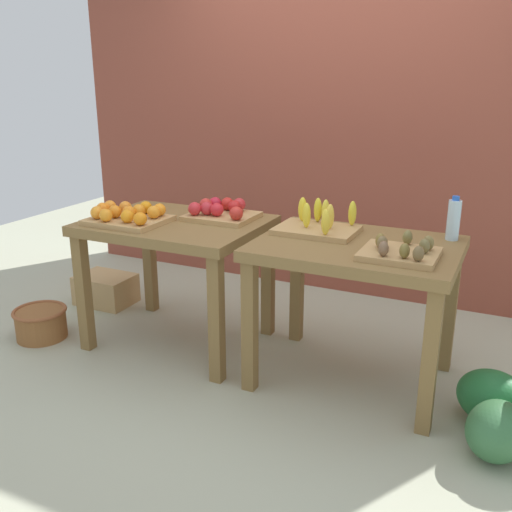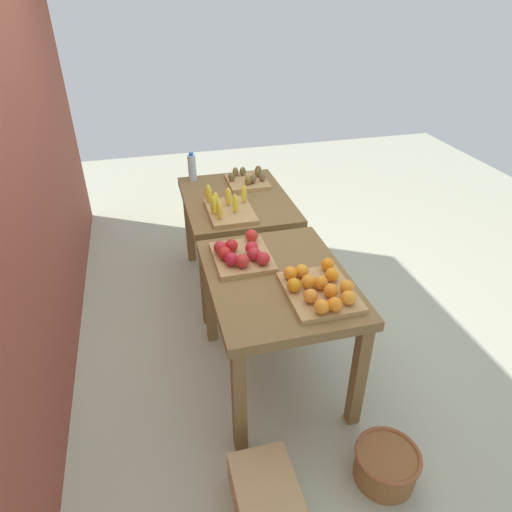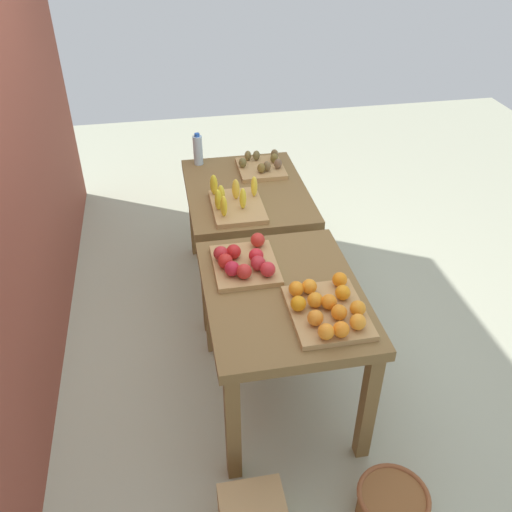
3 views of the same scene
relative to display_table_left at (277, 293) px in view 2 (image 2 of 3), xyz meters
The scene contains 12 objects.
ground_plane 0.88m from the display_table_left, ahead, with size 8.00×8.00×0.00m, color #ABAE94.
back_wall 1.68m from the display_table_left, 67.47° to the left, with size 4.40×0.12×3.00m, color brown.
display_table_left is the anchor object (origin of this frame).
display_table_right 1.12m from the display_table_left, ahead, with size 1.04×0.80×0.79m.
orange_bin 0.32m from the display_table_left, 144.02° to the right, with size 0.45×0.37×0.11m.
apple_bin 0.32m from the display_table_left, 36.64° to the left, with size 0.40×0.34×0.11m.
banana_crate 0.89m from the display_table_left, ahead, with size 0.44×0.32×0.17m.
kiwi_bin 1.39m from the display_table_left, ahead, with size 0.36×0.32×0.10m.
water_bottle 1.60m from the display_table_left, 10.14° to the left, with size 0.07×0.07×0.24m.
watermelon_pile 2.06m from the display_table_left, ahead, with size 0.67×0.64×0.49m.
wicker_basket 1.07m from the display_table_left, 157.30° to the right, with size 0.34×0.34×0.20m.
cardboard_produce_box 1.06m from the display_table_left, 160.44° to the left, with size 0.40×0.30×0.22m, color tan.
Camera 2 is at (-2.60, 0.66, 2.26)m, focal length 31.78 mm.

